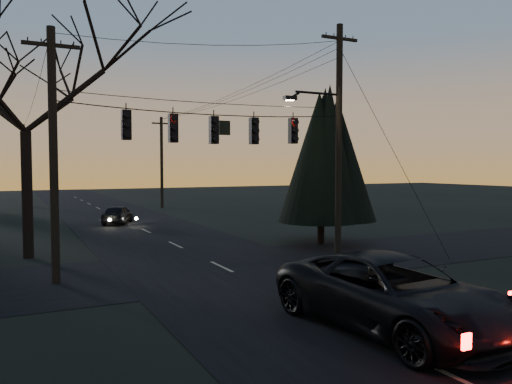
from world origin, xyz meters
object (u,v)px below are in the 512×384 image
bare_tree_left (24,80)px  suv_near (394,294)px  utility_pole_left (56,283)px  evergreen_right (321,149)px  sedan_oncoming_a (118,214)px  utility_pole_right (338,256)px  utility_pole_far_r (162,208)px  utility_pole_far_l (25,206)px

bare_tree_left → suv_near: bare_tree_left is taller
utility_pole_left → suv_near: utility_pole_left is taller
bare_tree_left → evergreen_right: bare_tree_left is taller
bare_tree_left → sedan_oncoming_a: size_ratio=2.86×
utility_pole_right → utility_pole_far_r: 28.00m
utility_pole_right → utility_pole_far_l: (-11.50, 36.00, 0.00)m
utility_pole_far_l → sedan_oncoming_a: bearing=-75.0°
utility_pole_far_l → bare_tree_left: bare_tree_left is taller
evergreen_right → bare_tree_left: bearing=169.8°
bare_tree_left → sedan_oncoming_a: (5.87, 11.07, -6.91)m
utility_pole_left → sedan_oncoming_a: 17.36m
bare_tree_left → sedan_oncoming_a: 14.31m
utility_pole_left → utility_pole_far_l: (0.00, 36.00, 0.00)m
utility_pole_far_r → bare_tree_left: 26.69m
evergreen_right → utility_pole_far_r: bearing=92.7°
utility_pole_right → utility_pole_far_r: (0.00, 28.00, 0.00)m
evergreen_right → suv_near: size_ratio=1.31×
utility_pole_left → evergreen_right: 13.89m
suv_near → sedan_oncoming_a: size_ratio=1.70×
utility_pole_far_l → evergreen_right: 35.59m
utility_pole_far_r → sedan_oncoming_a: utility_pole_far_r is taller
utility_pole_left → utility_pole_right: bearing=0.0°
utility_pole_right → evergreen_right: bearing=69.2°
utility_pole_right → utility_pole_far_l: utility_pole_right is taller
utility_pole_far_l → suv_near: size_ratio=1.25×
utility_pole_left → utility_pole_far_l: bearing=90.0°
utility_pole_left → bare_tree_left: size_ratio=0.79×
utility_pole_right → suv_near: (-4.70, -8.79, 0.89)m
bare_tree_left → evergreen_right: 13.83m
utility_pole_far_l → sedan_oncoming_a: size_ratio=2.11×
utility_pole_left → evergreen_right: (12.67, 3.09, 4.78)m
sedan_oncoming_a → suv_near: bearing=117.5°
suv_near → evergreen_right: bearing=59.3°
utility_pole_far_r → suv_near: 37.10m
utility_pole_left → suv_near: 11.15m
bare_tree_left → evergreen_right: bearing=-10.2°
utility_pole_left → bare_tree_left: bare_tree_left is taller
evergreen_right → suv_near: evergreen_right is taller
utility_pole_far_r → bare_tree_left: size_ratio=0.79×
bare_tree_left → suv_near: bearing=-62.4°
utility_pole_far_l → utility_pole_right: bearing=-72.3°
utility_pole_left → utility_pole_far_r: 30.27m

